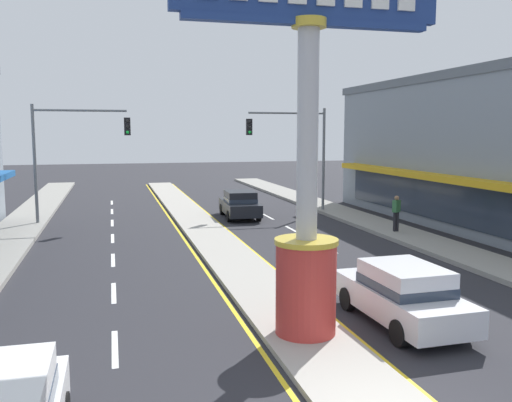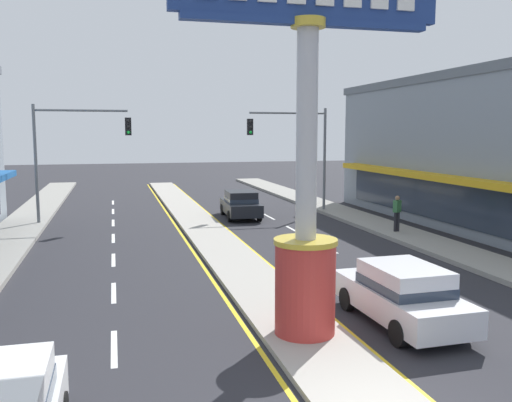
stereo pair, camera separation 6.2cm
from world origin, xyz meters
The scene contains 10 objects.
median_strip centered at (0.00, 18.00, 0.07)m, with size 2.02×52.00×0.14m, color #A39E93.
sidewalk_right centered at (8.76, 16.00, 0.09)m, with size 2.30×60.00×0.18m, color gray.
lane_markings centered at (0.00, 16.65, 0.00)m, with size 8.76×52.00×0.01m.
district_sign centered at (0.00, 4.28, 3.72)m, with size 6.08×1.47×8.37m.
storefront_right centered at (14.76, 15.73, 3.87)m, with size 8.19×24.07×7.73m.
traffic_light_left_side centered at (-6.25, 22.36, 4.25)m, with size 4.86×0.46×6.20m.
traffic_light_right_side centered at (6.25, 23.24, 4.25)m, with size 4.86×0.46×6.20m.
sedan_far_right_lane centered at (2.66, 22.40, 0.79)m, with size 2.01×4.39×1.53m.
sedan_near_left_lane centered at (2.66, 4.57, 0.79)m, with size 1.92×4.34×1.53m.
pedestrian_far_side centered at (8.54, 15.46, 1.14)m, with size 0.46×0.39×1.68m.
Camera 2 is at (-4.20, -7.33, 4.78)m, focal length 38.44 mm.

